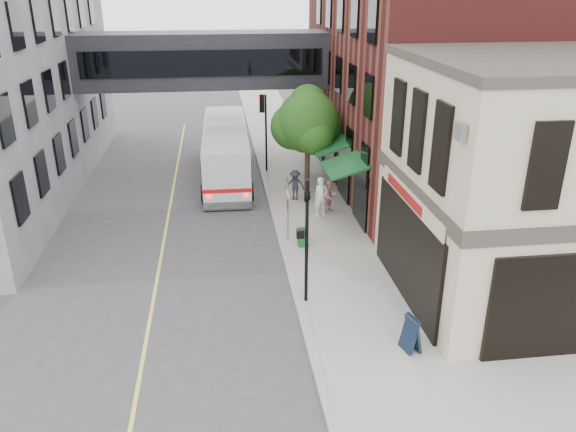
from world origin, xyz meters
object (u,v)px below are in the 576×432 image
object	(u,v)px
pedestrian_b	(330,196)
bus	(226,149)
sandwich_board	(411,334)
pedestrian_c	(295,185)
newspaper_box	(303,237)
pedestrian_a	(321,197)

from	to	relation	value
pedestrian_b	bus	bearing A→B (deg)	95.66
pedestrian_b	sandwich_board	size ratio (longest dim) A/B	1.41
pedestrian_c	newspaper_box	xyz separation A→B (m)	(-0.44, -5.50, -0.40)
newspaper_box	sandwich_board	world-z (taller)	sandwich_board
pedestrian_a	pedestrian_b	xyz separation A→B (m)	(0.52, 0.40, -0.14)
bus	pedestrian_b	bearing A→B (deg)	-52.97
pedestrian_b	sandwich_board	world-z (taller)	pedestrian_b
newspaper_box	sandwich_board	xyz separation A→B (m)	(2.14, -7.68, 0.17)
pedestrian_b	newspaper_box	xyz separation A→B (m)	(-1.91, -3.66, -0.41)
pedestrian_a	newspaper_box	bearing A→B (deg)	-125.75
newspaper_box	sandwich_board	size ratio (longest dim) A/B	0.70
bus	newspaper_box	distance (m)	10.60
bus	pedestrian_a	bearing A→B (deg)	-57.61
bus	pedestrian_c	size ratio (longest dim) A/B	6.96
pedestrian_b	newspaper_box	bearing A→B (deg)	-148.90
bus	sandwich_board	distance (m)	18.54
pedestrian_b	sandwich_board	bearing A→B (deg)	-120.19
bus	newspaper_box	world-z (taller)	bus
bus	pedestrian_a	world-z (taller)	bus
bus	pedestrian_b	size ratio (longest dim) A/B	6.88
pedestrian_b	pedestrian_c	world-z (taller)	pedestrian_b
pedestrian_b	pedestrian_c	xyz separation A→B (m)	(-1.47, 1.84, -0.01)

